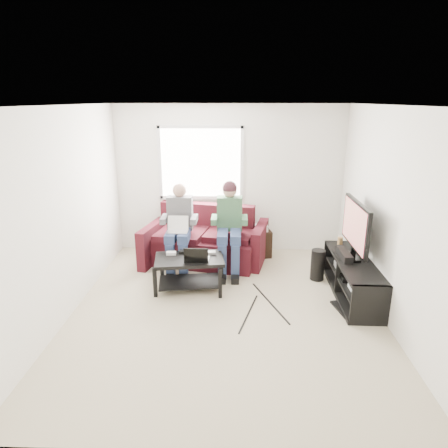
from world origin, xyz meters
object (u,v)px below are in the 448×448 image
Objects in this scene: tv_stand at (353,280)px; coffee_table at (189,266)px; end_table at (261,242)px; tv at (356,227)px; subwoofer at (318,265)px; sofa at (206,242)px.

coffee_table is at bearing 176.36° from tv_stand.
coffee_table is at bearing -130.15° from end_table.
coffee_table is 0.95× the size of tv.
tv reaches higher than subwoofer.
tv_stand is at bearing -88.53° from tv.
sofa is 0.99m from end_table.
subwoofer is 1.24m from end_table.
end_table reaches higher than tv_stand.
coffee_table is 0.65× the size of tv_stand.
tv_stand is at bearing -3.64° from coffee_table.
subwoofer is at bearing -21.38° from sofa.
tv is 1.96m from end_table.
end_table is (1.12, 1.32, -0.10)m from coffee_table.
end_table is (0.95, 0.25, -0.08)m from sofa.
coffee_table is 1.97m from subwoofer.
tv is (2.31, -0.05, 0.64)m from coffee_table.
sofa is 1.90m from subwoofer.
tv_stand is 3.37× the size of subwoofer.
tv reaches higher than tv_stand.
tv_stand is 0.76m from tv.
coffee_table reaches higher than subwoofer.
tv reaches higher than coffee_table.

